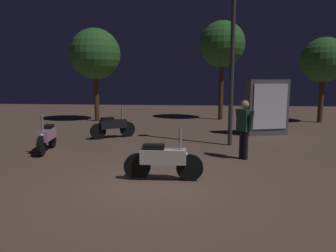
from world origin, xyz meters
TOP-DOWN VIEW (x-y plane):
  - ground_plane at (0.00, 0.00)m, footprint 40.00×40.00m
  - motorcycle_white_foreground at (0.22, 0.35)m, footprint 1.66×0.33m
  - motorcycle_black_parked_left at (-2.13, 4.97)m, footprint 1.44×1.00m
  - motorcycle_pink_parked_right at (-3.46, 2.65)m, footprint 0.47×1.65m
  - person_rider_beside at (2.14, 2.33)m, footprint 0.46×0.58m
  - streetlamp_near at (1.95, 4.10)m, footprint 0.36×0.36m
  - tree_left_bg at (-4.25, 9.62)m, footprint 2.51×2.51m
  - tree_center_bg at (6.90, 10.09)m, footprint 2.14×2.14m
  - tree_right_bg at (2.09, 10.79)m, footprint 2.35×2.35m
  - kiosk_billboard at (3.51, 6.24)m, footprint 1.68×0.95m

SIDE VIEW (x-z plane):
  - ground_plane at x=0.00m, z-range 0.00..0.00m
  - motorcycle_white_foreground at x=0.22m, z-range -0.12..0.99m
  - motorcycle_black_parked_left at x=-2.13m, z-range -0.12..0.99m
  - motorcycle_pink_parked_right at x=-3.46m, z-range -0.12..0.99m
  - person_rider_beside at x=2.14m, z-range 0.14..1.70m
  - kiosk_billboard at x=3.51m, z-range 0.00..2.10m
  - tree_center_bg at x=6.90m, z-range 0.96..5.08m
  - streetlamp_near at x=1.95m, z-range 0.68..5.75m
  - tree_left_bg at x=-4.25m, z-range 1.04..5.67m
  - tree_right_bg at x=2.09m, z-range 1.34..6.43m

